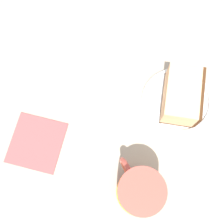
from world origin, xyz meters
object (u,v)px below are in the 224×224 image
at_px(cake_slice, 182,96).
at_px(tea_mug, 139,191).
at_px(small_plate, 177,101).
at_px(teaspoon, 105,44).
at_px(folded_napkin, 36,143).

bearing_deg(cake_slice, tea_mug, 103.61).
distance_m(small_plate, teaspoon, 0.20).
bearing_deg(teaspoon, folded_napkin, 98.38).
bearing_deg(folded_napkin, teaspoon, -81.62).
relative_size(tea_mug, teaspoon, 0.87).
bearing_deg(teaspoon, small_plate, 177.85).
height_order(small_plate, cake_slice, cake_slice).
distance_m(cake_slice, teaspoon, 0.21).
distance_m(cake_slice, tea_mug, 0.20).
distance_m(teaspoon, folded_napkin, 0.26).
xyz_separation_m(tea_mug, teaspoon, (0.25, -0.20, -0.05)).
relative_size(tea_mug, folded_napkin, 1.03).
relative_size(cake_slice, teaspoon, 1.01).
distance_m(tea_mug, folded_napkin, 0.23).
xyz_separation_m(cake_slice, folded_napkin, (0.17, 0.25, -0.04)).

